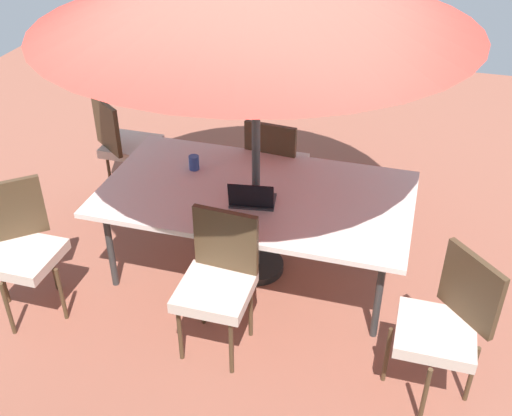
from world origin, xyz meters
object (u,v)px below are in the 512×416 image
Objects in this scene: chair_northwest at (445,322)px; cup at (194,163)px; chair_southeast at (125,142)px; chair_north at (218,278)px; chair_south at (276,163)px; laptop at (252,199)px; dining_table at (256,196)px; chair_northeast at (21,245)px.

chair_northwest is 8.59× the size of cup.
chair_southeast is 8.59× the size of cup.
chair_southeast is 1.00× the size of chair_north.
laptop is at bearing 99.32° from chair_south.
chair_northwest is (-2.87, 1.59, 0.00)m from chair_southeast.
laptop is 3.10× the size of cup.
dining_table is 0.60m from cup.
dining_table is at bearing 98.50° from chair_south.
chair_southeast is (1.46, -0.76, -0.13)m from dining_table.
chair_south is 0.97m from laptop.
dining_table is 0.20m from laptop.
dining_table is 1.64m from chair_northwest.
chair_south is 1.00× the size of chair_northeast.
chair_northwest is (-1.45, 1.59, 0.00)m from chair_south.
chair_south is 1.00× the size of chair_southeast.
chair_north is at bearing -133.41° from chair_northwest.
chair_northwest is at bearing 146.06° from laptop.
chair_north is 1.17m from cup.
chair_north is at bearing 77.55° from laptop.
chair_northwest is at bearing 3.30° from chair_north.
chair_north and chair_northwest have the same top height.
chair_northwest is at bearing -171.95° from chair_southeast.
cup is (0.58, -0.37, 0.01)m from laptop.
dining_table is 6.47× the size of laptop.
laptop is at bearing 97.54° from dining_table.
dining_table is at bearing -10.42° from chair_northeast.
chair_northwest is at bearing 149.37° from dining_table.
chair_northwest is (-1.42, 0.01, 0.00)m from chair_north.
cup is (-0.90, 0.57, 0.23)m from chair_southeast.
chair_southeast reaches higher than cup.
chair_northeast is at bearing -174.84° from chair_north.
chair_southeast and chair_north have the same top height.
chair_southeast and chair_northeast have the same top height.
chair_south is 1.00× the size of chair_northwest.
chair_northeast is (-0.00, 1.62, 0.00)m from chair_southeast.
chair_north is 8.59× the size of cup.
chair_northwest is at bearing 137.53° from chair_south.
dining_table is 1.65m from chair_southeast.
chair_southeast reaches higher than laptop.
chair_north is (-1.44, 1.58, 0.00)m from chair_southeast.
chair_south is at bearing 179.29° from chair_northwest.
chair_southeast is 3.28m from chair_northwest.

